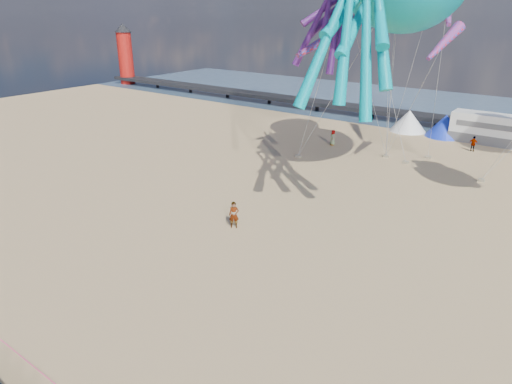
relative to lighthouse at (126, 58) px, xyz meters
name	(u,v)px	position (x,y,z in m)	size (l,w,h in m)	color
ground	(148,312)	(56.00, -44.00, -4.50)	(120.00, 120.00, 0.00)	tan
water	(460,111)	(56.00, 11.00, -4.48)	(120.00, 120.00, 0.00)	#39536E
pier	(248,94)	(28.00, 0.00, -3.50)	(60.00, 3.00, 0.50)	black
lighthouse	(126,58)	(0.00, 0.00, 0.00)	(2.60, 2.60, 9.00)	#A5140F
motorhome_0	(486,128)	(62.00, -4.00, -3.00)	(6.60, 2.50, 3.00)	silver
tent_white	(409,121)	(54.00, -4.00, -3.30)	(4.00, 4.00, 2.40)	white
tent_blue	(445,126)	(58.00, -4.00, -3.30)	(4.00, 4.00, 2.40)	#1933CC
rope_line	(47,377)	(56.00, -49.00, -4.48)	(0.03, 0.03, 34.00)	#F2338C
standing_person	(234,215)	(53.67, -34.86, -3.63)	(0.64, 0.42, 1.74)	tan
beachgoer_0	(333,138)	(49.82, -14.20, -3.72)	(0.57, 0.37, 1.56)	#7F6659
beachgoer_3	(473,144)	(61.86, -8.09, -3.74)	(0.98, 0.56, 1.51)	#7F6659
sandbag_a	(298,156)	(49.20, -19.83, -4.39)	(0.50, 0.35, 0.22)	gray
sandbag_b	(406,162)	(57.95, -15.65, -4.39)	(0.50, 0.35, 0.22)	gray
sandbag_c	(481,180)	(64.46, -16.54, -4.39)	(0.50, 0.35, 0.22)	gray
sandbag_d	(428,157)	(59.10, -12.95, -4.39)	(0.50, 0.35, 0.22)	gray
sandbag_e	(386,156)	(55.82, -14.95, -4.39)	(0.50, 0.35, 0.22)	gray
windsock_left	(333,35)	(53.57, -22.77, 6.60)	(1.10, 7.44, 7.44)	red
windsock_mid	(447,8)	(59.17, -14.11, 8.47)	(1.00, 5.52, 5.52)	red
windsock_right	(444,42)	(60.58, -18.71, 6.17)	(0.90, 4.42, 4.42)	red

